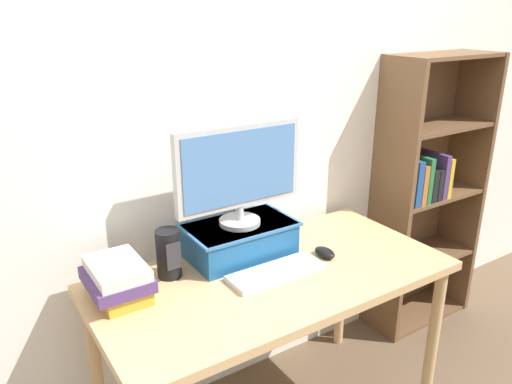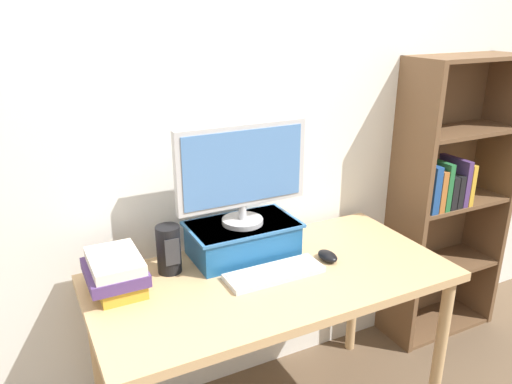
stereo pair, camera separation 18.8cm
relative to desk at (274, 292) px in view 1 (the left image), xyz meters
name	(u,v)px [view 1 (the left image)]	position (x,y,z in m)	size (l,w,h in m)	color
back_wall	(217,119)	(0.00, 0.43, 0.62)	(7.00, 0.08, 2.60)	silver
desk	(274,292)	(0.00, 0.00, 0.00)	(1.40, 0.69, 0.77)	tan
bookshelf_unit	(424,191)	(1.20, 0.27, 0.10)	(0.64, 0.28, 1.53)	brown
riser_box	(240,238)	(-0.03, 0.20, 0.16)	(0.45, 0.27, 0.14)	#195189
computer_monitor	(239,171)	(-0.03, 0.20, 0.45)	(0.55, 0.17, 0.41)	#B7B7BA
keyboard	(275,272)	(0.00, -0.02, 0.10)	(0.39, 0.14, 0.02)	silver
computer_mouse	(324,252)	(0.26, 0.00, 0.10)	(0.06, 0.10, 0.04)	black
book_stack	(118,280)	(-0.56, 0.15, 0.16)	(0.20, 0.25, 0.14)	gold
desk_speaker	(169,254)	(-0.35, 0.20, 0.18)	(0.09, 0.10, 0.19)	black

